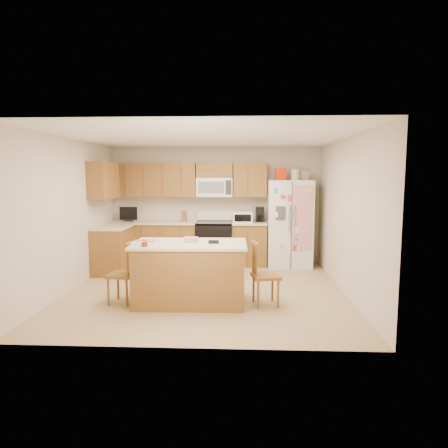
{
  "coord_description": "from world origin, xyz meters",
  "views": [
    {
      "loc": [
        0.59,
        -6.43,
        1.9
      ],
      "look_at": [
        0.28,
        0.35,
        1.07
      ],
      "focal_mm": 32.0,
      "sensor_mm": 36.0,
      "label": 1
    }
  ],
  "objects_px": {
    "windsor_chair_left": "(123,274)",
    "windsor_chair_right": "(264,275)",
    "island": "(190,273)",
    "windsor_chair_back": "(193,265)",
    "refrigerator": "(289,223)",
    "stove": "(214,243)"
  },
  "relations": [
    {
      "from": "windsor_chair_right",
      "to": "refrigerator",
      "type": "bearing_deg",
      "value": 75.83
    },
    {
      "from": "refrigerator",
      "to": "island",
      "type": "distance_m",
      "value": 3.12
    },
    {
      "from": "windsor_chair_back",
      "to": "windsor_chair_right",
      "type": "relative_size",
      "value": 0.93
    },
    {
      "from": "stove",
      "to": "windsor_chair_left",
      "type": "distance_m",
      "value": 2.91
    },
    {
      "from": "refrigerator",
      "to": "windsor_chair_left",
      "type": "xyz_separation_m",
      "value": [
        -2.74,
        -2.6,
        -0.48
      ]
    },
    {
      "from": "windsor_chair_left",
      "to": "windsor_chair_right",
      "type": "distance_m",
      "value": 2.08
    },
    {
      "from": "windsor_chair_back",
      "to": "windsor_chair_left",
      "type": "bearing_deg",
      "value": -141.94
    },
    {
      "from": "windsor_chair_left",
      "to": "windsor_chair_right",
      "type": "xyz_separation_m",
      "value": [
        2.08,
        0.0,
        0.0
      ]
    },
    {
      "from": "refrigerator",
      "to": "island",
      "type": "relative_size",
      "value": 1.2
    },
    {
      "from": "island",
      "to": "windsor_chair_right",
      "type": "height_order",
      "value": "island"
    },
    {
      "from": "windsor_chair_left",
      "to": "windsor_chair_right",
      "type": "relative_size",
      "value": 0.99
    },
    {
      "from": "island",
      "to": "windsor_chair_left",
      "type": "bearing_deg",
      "value": -176.22
    },
    {
      "from": "windsor_chair_left",
      "to": "windsor_chair_back",
      "type": "bearing_deg",
      "value": 38.06
    },
    {
      "from": "island",
      "to": "windsor_chair_right",
      "type": "bearing_deg",
      "value": -3.27
    },
    {
      "from": "stove",
      "to": "refrigerator",
      "type": "height_order",
      "value": "refrigerator"
    },
    {
      "from": "refrigerator",
      "to": "windsor_chair_back",
      "type": "xyz_separation_m",
      "value": [
        -1.79,
        -1.86,
        -0.51
      ]
    },
    {
      "from": "refrigerator",
      "to": "windsor_chair_right",
      "type": "bearing_deg",
      "value": -104.17
    },
    {
      "from": "refrigerator",
      "to": "windsor_chair_right",
      "type": "height_order",
      "value": "refrigerator"
    },
    {
      "from": "island",
      "to": "windsor_chair_back",
      "type": "distance_m",
      "value": 0.68
    },
    {
      "from": "island",
      "to": "windsor_chair_left",
      "type": "height_order",
      "value": "island"
    },
    {
      "from": "stove",
      "to": "island",
      "type": "xyz_separation_m",
      "value": [
        -0.18,
        -2.6,
        -0.01
      ]
    },
    {
      "from": "stove",
      "to": "windsor_chair_back",
      "type": "distance_m",
      "value": 1.94
    }
  ]
}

